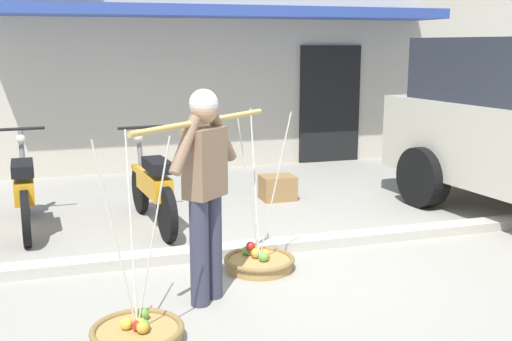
{
  "coord_description": "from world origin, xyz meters",
  "views": [
    {
      "loc": [
        -1.55,
        -4.85,
        2.03
      ],
      "look_at": [
        0.11,
        0.6,
        0.85
      ],
      "focal_mm": 43.17,
      "sensor_mm": 36.0,
      "label": 1
    }
  ],
  "objects_px": {
    "fruit_basket_left_side": "(137,332)",
    "motorcycle_third_in_row": "(153,187)",
    "fruit_basket_right_side": "(259,261)",
    "fruit_vendor": "(205,182)",
    "motorcycle_second_in_row": "(24,190)",
    "wooden_crate": "(278,188)"
  },
  "relations": [
    {
      "from": "fruit_vendor",
      "to": "fruit_basket_right_side",
      "type": "xyz_separation_m",
      "value": [
        0.61,
        0.55,
        -0.9
      ]
    },
    {
      "from": "fruit_basket_right_side",
      "to": "wooden_crate",
      "type": "bearing_deg",
      "value": 67.36
    },
    {
      "from": "fruit_vendor",
      "to": "fruit_basket_left_side",
      "type": "distance_m",
      "value": 1.22
    },
    {
      "from": "fruit_vendor",
      "to": "fruit_basket_left_side",
      "type": "bearing_deg",
      "value": -138.05
    },
    {
      "from": "fruit_vendor",
      "to": "fruit_basket_right_side",
      "type": "bearing_deg",
      "value": 42.16
    },
    {
      "from": "fruit_vendor",
      "to": "fruit_basket_right_side",
      "type": "height_order",
      "value": "fruit_vendor"
    },
    {
      "from": "motorcycle_third_in_row",
      "to": "wooden_crate",
      "type": "distance_m",
      "value": 1.92
    },
    {
      "from": "fruit_vendor",
      "to": "motorcycle_second_in_row",
      "type": "relative_size",
      "value": 0.93
    },
    {
      "from": "motorcycle_third_in_row",
      "to": "motorcycle_second_in_row",
      "type": "bearing_deg",
      "value": 168.85
    },
    {
      "from": "fruit_basket_right_side",
      "to": "fruit_vendor",
      "type": "bearing_deg",
      "value": -137.84
    },
    {
      "from": "fruit_basket_left_side",
      "to": "fruit_basket_right_side",
      "type": "distance_m",
      "value": 1.65
    },
    {
      "from": "wooden_crate",
      "to": "fruit_vendor",
      "type": "bearing_deg",
      "value": -118.66
    },
    {
      "from": "wooden_crate",
      "to": "fruit_basket_right_side",
      "type": "bearing_deg",
      "value": -112.64
    },
    {
      "from": "motorcycle_second_in_row",
      "to": "wooden_crate",
      "type": "bearing_deg",
      "value": 8.99
    },
    {
      "from": "fruit_basket_left_side",
      "to": "motorcycle_second_in_row",
      "type": "bearing_deg",
      "value": 106.38
    },
    {
      "from": "fruit_basket_left_side",
      "to": "motorcycle_third_in_row",
      "type": "relative_size",
      "value": 0.8
    },
    {
      "from": "fruit_vendor",
      "to": "fruit_basket_left_side",
      "type": "height_order",
      "value": "fruit_vendor"
    },
    {
      "from": "fruit_basket_right_side",
      "to": "motorcycle_third_in_row",
      "type": "xyz_separation_m",
      "value": [
        -0.74,
        1.63,
        0.38
      ]
    },
    {
      "from": "fruit_basket_left_side",
      "to": "wooden_crate",
      "type": "relative_size",
      "value": 3.3
    },
    {
      "from": "motorcycle_second_in_row",
      "to": "motorcycle_third_in_row",
      "type": "xyz_separation_m",
      "value": [
        1.36,
        -0.27,
        0.0
      ]
    },
    {
      "from": "motorcycle_second_in_row",
      "to": "fruit_vendor",
      "type": "bearing_deg",
      "value": -58.66
    },
    {
      "from": "fruit_basket_right_side",
      "to": "motorcycle_third_in_row",
      "type": "height_order",
      "value": "fruit_basket_right_side"
    }
  ]
}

